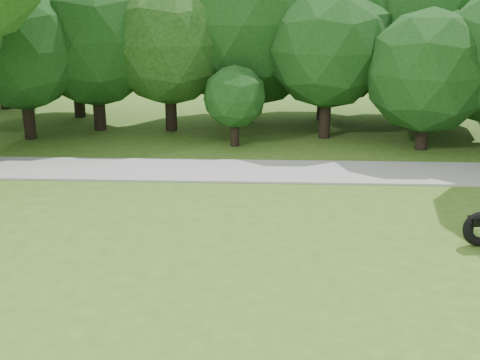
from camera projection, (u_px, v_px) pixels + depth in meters
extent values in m
plane|color=#3F641C|center=(297.00, 313.00, 10.17)|extent=(100.00, 100.00, 0.00)
cube|color=gray|center=(285.00, 171.00, 17.76)|extent=(60.00, 2.20, 0.06)
cylinder|color=black|center=(414.00, 100.00, 24.08)|extent=(0.51, 0.51, 1.80)
sphere|color=#16340F|center=(421.00, 24.00, 23.17)|extent=(6.28, 6.28, 6.28)
cylinder|color=black|center=(171.00, 107.00, 22.63)|extent=(0.44, 0.44, 1.80)
sphere|color=#144112|center=(168.00, 41.00, 21.87)|extent=(4.73, 4.73, 4.73)
cylinder|color=black|center=(325.00, 113.00, 21.51)|extent=(0.41, 0.41, 1.80)
sphere|color=#16340F|center=(328.00, 49.00, 20.81)|extent=(4.18, 4.18, 4.18)
cylinder|color=black|center=(99.00, 106.00, 22.72)|extent=(0.46, 0.46, 1.80)
sphere|color=#16340F|center=(94.00, 37.00, 21.93)|extent=(5.10, 5.10, 5.10)
cylinder|color=black|center=(4.00, 88.00, 26.70)|extent=(0.50, 0.50, 1.80)
cylinder|color=black|center=(324.00, 98.00, 24.46)|extent=(0.54, 0.54, 1.80)
sphere|color=#16340F|center=(327.00, 20.00, 23.50)|extent=(6.72, 6.72, 6.72)
cylinder|color=black|center=(79.00, 96.00, 24.92)|extent=(0.45, 0.45, 1.80)
sphere|color=#16340F|center=(74.00, 33.00, 24.14)|extent=(5.01, 5.01, 5.01)
cylinder|color=black|center=(235.00, 132.00, 20.54)|extent=(0.31, 0.31, 1.00)
sphere|color=#16340F|center=(235.00, 97.00, 20.17)|extent=(2.15, 2.15, 2.15)
cylinder|color=black|center=(28.00, 114.00, 21.37)|extent=(0.42, 0.42, 1.80)
sphere|color=#16340F|center=(21.00, 48.00, 20.65)|extent=(4.37, 4.37, 4.37)
cylinder|color=black|center=(246.00, 100.00, 23.97)|extent=(0.54, 0.54, 1.80)
sphere|color=#16340F|center=(246.00, 20.00, 23.01)|extent=(6.74, 6.74, 6.74)
cylinder|color=black|center=(422.00, 131.00, 20.07)|extent=(0.40, 0.40, 1.27)
sphere|color=#16340F|center=(428.00, 72.00, 19.46)|extent=(4.09, 4.09, 4.09)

